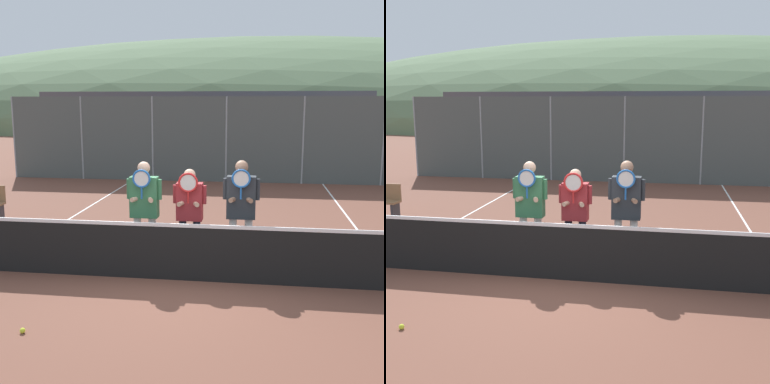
# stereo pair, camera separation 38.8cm
# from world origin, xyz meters

# --- Properties ---
(ground_plane) EXTENTS (120.00, 120.00, 0.00)m
(ground_plane) POSITION_xyz_m (0.00, 0.00, 0.00)
(ground_plane) COLOR brown
(hill_distant) EXTENTS (109.58, 60.88, 21.31)m
(hill_distant) POSITION_xyz_m (0.00, 58.86, 0.00)
(hill_distant) COLOR #5B7551
(hill_distant) RESTS_ON ground_plane
(clubhouse_building) EXTENTS (16.34, 5.50, 3.33)m
(clubhouse_building) POSITION_xyz_m (-1.74, 18.95, 1.68)
(clubhouse_building) COLOR tan
(clubhouse_building) RESTS_ON ground_plane
(fence_back) EXTENTS (16.00, 0.06, 3.01)m
(fence_back) POSITION_xyz_m (0.00, 9.79, 1.51)
(fence_back) COLOR gray
(fence_back) RESTS_ON ground_plane
(tennis_net) EXTENTS (9.12, 0.09, 1.03)m
(tennis_net) POSITION_xyz_m (0.00, 0.00, 0.48)
(tennis_net) COLOR gray
(tennis_net) RESTS_ON ground_plane
(court_line_left_sideline) EXTENTS (0.05, 16.00, 0.01)m
(court_line_left_sideline) POSITION_xyz_m (-3.39, 3.00, 0.00)
(court_line_left_sideline) COLOR white
(court_line_left_sideline) RESTS_ON ground_plane
(court_line_right_sideline) EXTENTS (0.05, 16.00, 0.01)m
(court_line_right_sideline) POSITION_xyz_m (3.39, 3.00, 0.00)
(court_line_right_sideline) COLOR white
(court_line_right_sideline) RESTS_ON ground_plane
(player_leftmost) EXTENTS (0.61, 0.34, 1.83)m
(player_leftmost) POSITION_xyz_m (-0.74, 0.58, 1.09)
(player_leftmost) COLOR white
(player_leftmost) RESTS_ON ground_plane
(player_center_left) EXTENTS (0.58, 0.34, 1.70)m
(player_center_left) POSITION_xyz_m (0.02, 0.72, 1.01)
(player_center_left) COLOR #232838
(player_center_left) RESTS_ON ground_plane
(player_center_right) EXTENTS (0.61, 0.34, 1.87)m
(player_center_right) POSITION_xyz_m (0.89, 0.64, 1.11)
(player_center_right) COLOR white
(player_center_right) RESTS_ON ground_plane
(car_far_left) EXTENTS (4.04, 1.93, 1.84)m
(car_far_left) POSITION_xyz_m (-3.70, 12.45, 0.93)
(car_far_left) COLOR maroon
(car_far_left) RESTS_ON ground_plane
(car_left_of_center) EXTENTS (4.74, 2.10, 1.79)m
(car_left_of_center) POSITION_xyz_m (1.10, 12.49, 0.92)
(car_left_of_center) COLOR navy
(car_left_of_center) RESTS_ON ground_plane
(tennis_ball_on_court) EXTENTS (0.07, 0.07, 0.07)m
(tennis_ball_on_court) POSITION_xyz_m (-1.66, -2.05, 0.03)
(tennis_ball_on_court) COLOR #CCDB33
(tennis_ball_on_court) RESTS_ON ground_plane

